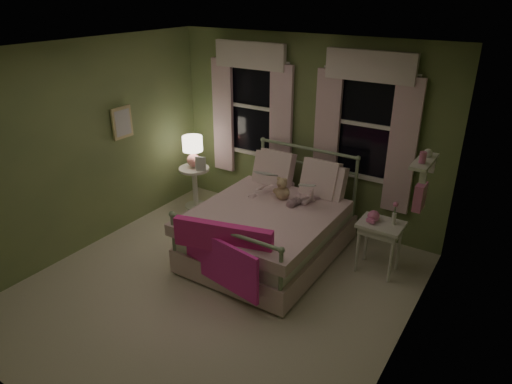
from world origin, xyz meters
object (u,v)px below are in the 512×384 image
Objects in this scene: bed at (271,227)px; nightstand_left at (195,182)px; nightstand_right at (380,231)px; table_lamp at (193,148)px; child_right at (308,182)px; teddy_bear at (282,190)px; child_left at (270,170)px.

bed reaches higher than nightstand_left.
table_lamp is at bearing 176.31° from nightstand_right.
child_right reaches higher than teddy_bear.
table_lamp is at bearing 170.53° from teddy_bear.
bed is 2.71× the size of child_left.
child_right is 0.35m from teddy_bear.
nightstand_left is (-1.40, 0.12, -0.53)m from child_left.
child_left is (-0.28, 0.42, 0.56)m from bed.
child_right is 2.03m from nightstand_left.
child_right reaches higher than nightstand_left.
nightstand_right is (2.95, -0.19, 0.13)m from nightstand_left.
child_right is (0.56, 0.00, -0.03)m from child_left.
child_left is at bearing 150.50° from teddy_bear.
table_lamp is (-1.68, 0.28, 0.16)m from teddy_bear.
bed is 0.76m from child_left.
table_lamp is at bearing 162.09° from bed.
teddy_bear is 1.30m from nightstand_right.
nightstand_right is at bearing 4.07° from teddy_bear.
bed is 2.93× the size of child_right.
table_lamp reaches higher than nightstand_left.
table_lamp is at bearing 11.32° from child_left.
bed is at bearing 75.60° from child_right.
teddy_bear is 0.48× the size of nightstand_left.
teddy_bear is at bearing 166.80° from child_left.
child_left is 1.60m from nightstand_right.
child_left reaches higher than table_lamp.
nightstand_left is 0.54m from table_lamp.
bed is 1.77m from nightstand_left.
bed is 3.18× the size of nightstand_right.
nightstand_right is (1.27, 0.09, -0.24)m from teddy_bear.
child_right is at bearing -3.56° from table_lamp.
child_left is at bearing 19.20° from child_right.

